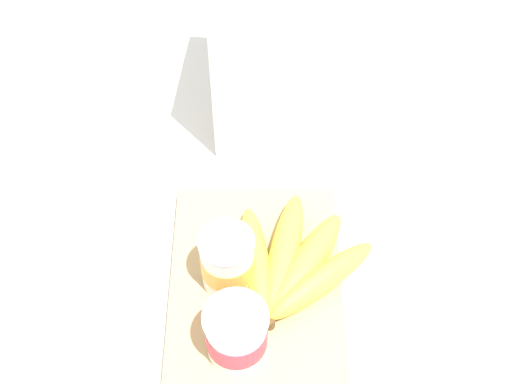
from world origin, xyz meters
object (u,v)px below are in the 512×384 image
at_px(cutting_board, 256,292).
at_px(banana_bunch, 295,265).
at_px(yogurt_cup_back, 227,261).
at_px(cereal_box, 245,36).
at_px(yogurt_cup_front, 236,333).

xyz_separation_m(cutting_board, banana_bunch, (0.02, -0.05, 0.03)).
xyz_separation_m(yogurt_cup_back, banana_bunch, (0.01, -0.08, -0.03)).
height_order(cutting_board, cereal_box, cereal_box).
bearing_deg(banana_bunch, yogurt_cup_front, 145.26).
bearing_deg(banana_bunch, yogurt_cup_back, 96.80).
bearing_deg(banana_bunch, cereal_box, 12.16).
bearing_deg(yogurt_cup_back, cutting_board, -109.87).
bearing_deg(yogurt_cup_front, cutting_board, -15.66).
xyz_separation_m(cutting_board, yogurt_cup_front, (-0.08, 0.02, 0.05)).
relative_size(cereal_box, yogurt_cup_front, 3.76).
bearing_deg(cereal_box, cutting_board, -171.21).
relative_size(cutting_board, banana_bunch, 1.58).
distance_m(cutting_board, yogurt_cup_back, 0.06).
xyz_separation_m(cereal_box, banana_bunch, (-0.29, -0.06, -0.11)).
relative_size(cutting_board, yogurt_cup_back, 3.47).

